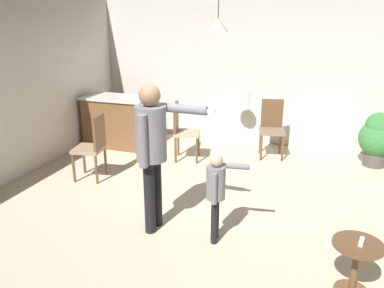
% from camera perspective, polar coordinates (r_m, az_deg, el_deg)
% --- Properties ---
extents(ground, '(7.68, 7.68, 0.00)m').
position_cam_1_polar(ground, '(5.00, 2.62, -10.49)').
color(ground, beige).
extents(wall_back, '(6.40, 0.10, 2.70)m').
position_cam_1_polar(wall_back, '(7.58, 9.80, 10.12)').
color(wall_back, beige).
rests_on(wall_back, ground).
extents(kitchen_counter, '(1.26, 0.66, 0.95)m').
position_cam_1_polar(kitchen_counter, '(7.55, -10.74, 3.26)').
color(kitchen_counter, brown).
rests_on(kitchen_counter, ground).
extents(side_table_by_couch, '(0.44, 0.44, 0.52)m').
position_cam_1_polar(side_table_by_couch, '(3.91, 22.67, -15.55)').
color(side_table_by_couch, brown).
rests_on(side_table_by_couch, ground).
extents(person_adult, '(0.85, 0.50, 1.71)m').
position_cam_1_polar(person_adult, '(4.34, -5.77, 0.13)').
color(person_adult, black).
rests_on(person_adult, ground).
extents(person_child, '(0.53, 0.35, 1.03)m').
position_cam_1_polar(person_child, '(4.24, 3.60, -6.42)').
color(person_child, black).
rests_on(person_child, ground).
extents(dining_chair_by_counter, '(0.51, 0.51, 1.00)m').
position_cam_1_polar(dining_chair_by_counter, '(6.68, -1.34, 2.19)').
color(dining_chair_by_counter, brown).
rests_on(dining_chair_by_counter, ground).
extents(dining_chair_near_wall, '(0.48, 0.48, 1.00)m').
position_cam_1_polar(dining_chair_near_wall, '(6.06, -14.21, -0.13)').
color(dining_chair_near_wall, brown).
rests_on(dining_chair_near_wall, ground).
extents(dining_chair_centre_back, '(0.50, 0.50, 1.00)m').
position_cam_1_polar(dining_chair_centre_back, '(6.99, 11.53, 2.56)').
color(dining_chair_centre_back, brown).
rests_on(dining_chair_centre_back, ground).
extents(potted_plant_corner, '(0.59, 0.59, 0.91)m').
position_cam_1_polar(potted_plant_corner, '(7.08, 25.35, 0.92)').
color(potted_plant_corner, '#4C4742').
rests_on(potted_plant_corner, ground).
extents(spare_remote_on_table, '(0.06, 0.13, 0.04)m').
position_cam_1_polar(spare_remote_on_table, '(3.81, 23.41, -12.89)').
color(spare_remote_on_table, white).
rests_on(spare_remote_on_table, side_table_by_couch).
extents(ceiling_light_pendant, '(0.32, 0.32, 0.55)m').
position_cam_1_polar(ceiling_light_pendant, '(6.15, 3.80, 16.87)').
color(ceiling_light_pendant, silver).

